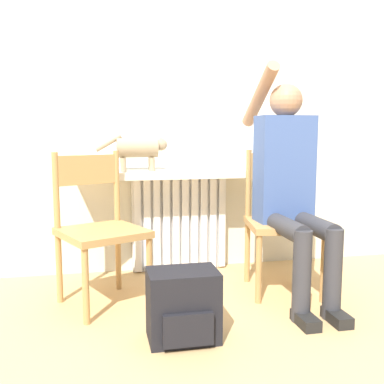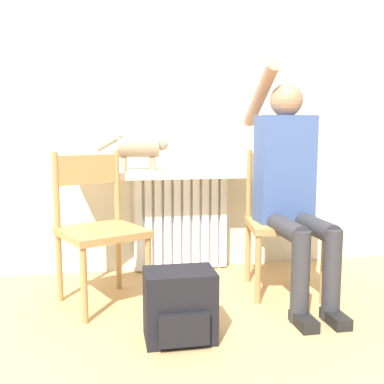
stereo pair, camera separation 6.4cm
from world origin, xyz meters
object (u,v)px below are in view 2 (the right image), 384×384
Objects in this scene: chair_right at (283,219)px; cat at (140,149)px; chair_left at (99,226)px; backpack at (180,306)px; person at (291,182)px.

cat is (-0.87, 0.39, 0.44)m from chair_right.
backpack is (0.39, -0.57, -0.29)m from chair_left.
cat is at bearing 149.32° from person.
person reaches higher than chair_right.
chair_right is at bearing 37.44° from backpack.
chair_left is 2.59× the size of backpack.
person reaches higher than backpack.
person is at bearing -30.39° from chair_left.
backpack is at bearing -80.47° from chair_left.
person is at bearing 31.46° from backpack.
chair_left is at bearing 174.17° from person.
person reaches higher than cat.
chair_left is at bearing -124.64° from cat.
cat is at bearing 30.80° from chair_left.
chair_right is (1.14, 0.00, 0.00)m from chair_left.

